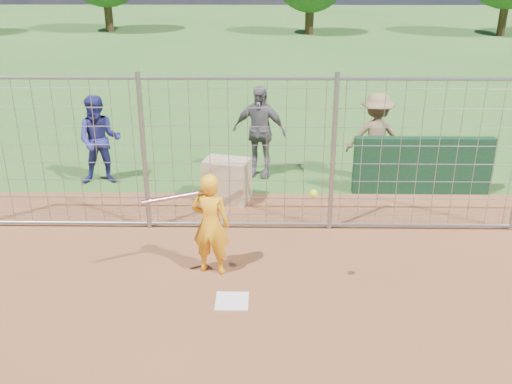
{
  "coord_description": "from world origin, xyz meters",
  "views": [
    {
      "loc": [
        0.41,
        -6.56,
        4.19
      ],
      "look_at": [
        0.3,
        0.8,
        1.15
      ],
      "focal_mm": 40.0,
      "sensor_mm": 36.0,
      "label": 1
    }
  ],
  "objects_px": {
    "batter": "(211,224)",
    "bystander_a": "(100,140)",
    "bystander_c": "(376,137)",
    "bystander_b": "(259,131)",
    "equipment_bin": "(227,181)"
  },
  "relations": [
    {
      "from": "batter",
      "to": "bystander_a",
      "type": "distance_m",
      "value": 4.25
    },
    {
      "from": "bystander_a",
      "to": "bystander_c",
      "type": "xyz_separation_m",
      "value": [
        5.42,
        0.27,
        0.01
      ]
    },
    {
      "from": "bystander_c",
      "to": "bystander_b",
      "type": "bearing_deg",
      "value": -0.79
    },
    {
      "from": "equipment_bin",
      "to": "bystander_a",
      "type": "bearing_deg",
      "value": 175.19
    },
    {
      "from": "bystander_a",
      "to": "bystander_b",
      "type": "height_order",
      "value": "bystander_b"
    },
    {
      "from": "bystander_a",
      "to": "equipment_bin",
      "type": "height_order",
      "value": "bystander_a"
    },
    {
      "from": "bystander_b",
      "to": "equipment_bin",
      "type": "relative_size",
      "value": 2.35
    },
    {
      "from": "bystander_c",
      "to": "equipment_bin",
      "type": "height_order",
      "value": "bystander_c"
    },
    {
      "from": "batter",
      "to": "bystander_c",
      "type": "distance_m",
      "value": 4.75
    },
    {
      "from": "bystander_a",
      "to": "bystander_c",
      "type": "distance_m",
      "value": 5.43
    },
    {
      "from": "equipment_bin",
      "to": "bystander_c",
      "type": "bearing_deg",
      "value": 36.24
    },
    {
      "from": "batter",
      "to": "bystander_c",
      "type": "bearing_deg",
      "value": -114.63
    },
    {
      "from": "bystander_b",
      "to": "bystander_c",
      "type": "bearing_deg",
      "value": 11.69
    },
    {
      "from": "batter",
      "to": "bystander_b",
      "type": "xyz_separation_m",
      "value": [
        0.63,
        3.93,
        0.19
      ]
    },
    {
      "from": "bystander_c",
      "to": "batter",
      "type": "bearing_deg",
      "value": 55.86
    }
  ]
}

